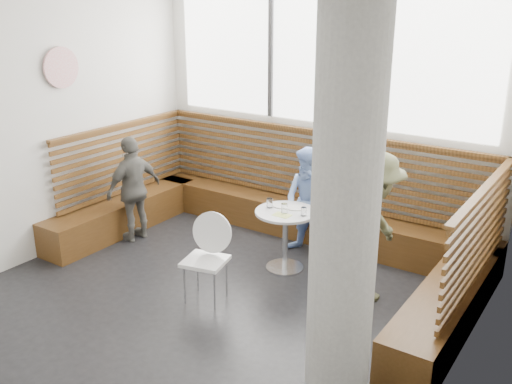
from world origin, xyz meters
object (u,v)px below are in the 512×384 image
Objects in this scene: adult_man at (373,231)px; cafe_table at (285,228)px; concrete_column at (345,221)px; child_back at (309,203)px; cafe_chair at (209,251)px; child_left at (134,189)px.

cafe_table is at bearing 76.72° from adult_man.
concrete_column is 2.94m from child_back.
concrete_column is 1.88m from adult_man.
cafe_table is 1.09m from cafe_chair.
concrete_column is 2.66m from cafe_table.
adult_man is at bearing -8.92° from cafe_table.
adult_man is at bearing 17.60° from cafe_chair.
child_left is at bearing 158.13° from concrete_column.
child_left is (-3.30, -0.16, -0.13)m from adult_man.
concrete_column is 2.26× the size of child_left.
child_left reaches higher than cafe_chair.
child_back is 2.34m from child_left.
child_back reaches higher than cafe_chair.
concrete_column is 2.29× the size of child_back.
concrete_column is at bearing -49.16° from cafe_table.
concrete_column reaches higher than cafe_table.
concrete_column is 3.38× the size of cafe_chair.
cafe_chair is (-1.91, 0.79, -1.04)m from concrete_column.
child_back is (0.36, 1.53, 0.14)m from cafe_chair.
adult_man is at bearing -23.05° from child_back.
cafe_chair reaches higher than cafe_table.
cafe_table is 1.21m from adult_man.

